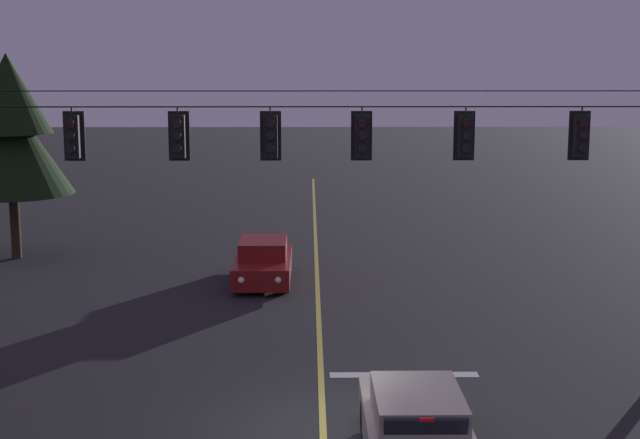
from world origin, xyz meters
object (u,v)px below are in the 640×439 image
object	(u,v)px
traffic_light_centre	(270,136)
traffic_light_rightmost	(465,136)
traffic_light_far_right	(581,136)
tree_verge_near	(10,131)
traffic_light_leftmost	(72,136)
traffic_light_right_inner	(362,136)
car_waiting_near_lane	(417,430)
car_oncoming_lead	(263,262)
traffic_light_left_inner	(178,136)

from	to	relation	value
traffic_light_centre	traffic_light_rightmost	xyz separation A→B (m)	(4.38, 0.00, 0.00)
traffic_light_far_right	tree_verge_near	world-z (taller)	tree_verge_near
traffic_light_leftmost	tree_verge_near	bearing A→B (deg)	114.02
traffic_light_right_inner	traffic_light_far_right	distance (m)	4.95
tree_verge_near	car_waiting_near_lane	bearing A→B (deg)	-54.21
tree_verge_near	traffic_light_leftmost	bearing A→B (deg)	-65.98
car_oncoming_lead	traffic_light_leftmost	bearing A→B (deg)	-113.96
car_oncoming_lead	tree_verge_near	world-z (taller)	tree_verge_near
traffic_light_rightmost	tree_verge_near	xyz separation A→B (m)	(-14.30, 12.30, -0.74)
traffic_light_centre	tree_verge_near	size ratio (longest dim) A/B	0.16
traffic_light_far_right	car_oncoming_lead	distance (m)	12.40
car_waiting_near_lane	car_oncoming_lead	distance (m)	14.19
traffic_light_left_inner	traffic_light_far_right	size ratio (longest dim) A/B	1.00
traffic_light_right_inner	traffic_light_rightmost	xyz separation A→B (m)	(2.33, 0.00, 0.00)
traffic_light_left_inner	car_waiting_near_lane	bearing A→B (deg)	-47.50
traffic_light_left_inner	traffic_light_leftmost	bearing A→B (deg)	180.00
traffic_light_left_inner	traffic_light_right_inner	world-z (taller)	same
car_oncoming_lead	tree_verge_near	size ratio (longest dim) A/B	0.59
traffic_light_leftmost	tree_verge_near	xyz separation A→B (m)	(-5.48, 12.30, -0.74)
traffic_light_left_inner	car_waiting_near_lane	xyz separation A→B (m)	(4.82, -5.26, -4.76)
tree_verge_near	car_oncoming_lead	bearing A→B (deg)	-22.16
car_waiting_near_lane	tree_verge_near	distance (m)	22.01
traffic_light_centre	car_oncoming_lead	size ratio (longest dim) A/B	0.28
traffic_light_leftmost	traffic_light_far_right	world-z (taller)	same
traffic_light_leftmost	traffic_light_left_inner	distance (m)	2.36
traffic_light_leftmost	traffic_light_centre	world-z (taller)	same
traffic_light_right_inner	traffic_light_far_right	world-z (taller)	same
car_waiting_near_lane	tree_verge_near	world-z (taller)	tree_verge_near
traffic_light_leftmost	car_oncoming_lead	size ratio (longest dim) A/B	0.28
traffic_light_rightmost	tree_verge_near	world-z (taller)	tree_verge_near
car_waiting_near_lane	traffic_light_rightmost	bearing A→B (deg)	72.70
traffic_light_far_right	car_waiting_near_lane	bearing A→B (deg)	-128.98
traffic_light_leftmost	traffic_light_rightmost	distance (m)	8.81
traffic_light_left_inner	traffic_light_centre	size ratio (longest dim) A/B	1.00
traffic_light_right_inner	traffic_light_rightmost	bearing A→B (deg)	0.00
tree_verge_near	traffic_light_far_right	bearing A→B (deg)	-36.03
traffic_light_centre	traffic_light_far_right	distance (m)	7.00
traffic_light_rightmost	car_waiting_near_lane	bearing A→B (deg)	-107.30
traffic_light_left_inner	car_oncoming_lead	bearing A→B (deg)	80.48
traffic_light_left_inner	traffic_light_far_right	xyz separation A→B (m)	(9.07, 0.00, 0.00)
traffic_light_left_inner	traffic_light_right_inner	size ratio (longest dim) A/B	1.00
car_oncoming_lead	traffic_light_rightmost	bearing A→B (deg)	-59.48
car_oncoming_lead	traffic_light_right_inner	bearing A→B (deg)	-72.45
traffic_light_rightmost	traffic_light_far_right	world-z (taller)	same
traffic_light_left_inner	tree_verge_near	distance (m)	14.61
traffic_light_leftmost	car_oncoming_lead	distance (m)	10.47
traffic_light_leftmost	traffic_light_centre	distance (m)	4.43
traffic_light_centre	tree_verge_near	distance (m)	15.81
traffic_light_left_inner	traffic_light_rightmost	size ratio (longest dim) A/B	1.00
traffic_light_far_right	traffic_light_right_inner	bearing A→B (deg)	180.00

